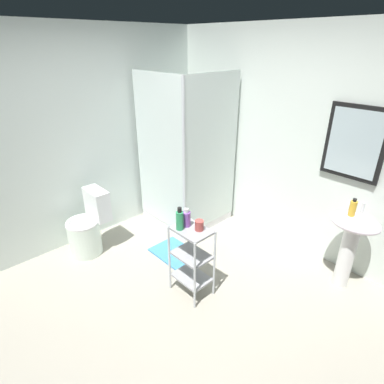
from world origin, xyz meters
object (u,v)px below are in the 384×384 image
at_px(storage_cart, 192,256).
at_px(bath_mat, 176,254).
at_px(pedestal_sink, 351,237).
at_px(body_wash_bottle_green, 180,220).
at_px(hand_soap_bottle, 353,208).
at_px(toilet, 88,228).
at_px(rinse_cup, 199,225).
at_px(conditioner_bottle_purple, 186,218).
at_px(shower_stall, 186,192).

relative_size(storage_cart, bath_mat, 1.23).
relative_size(pedestal_sink, body_wash_bottle_green, 3.59).
distance_m(pedestal_sink, hand_soap_bottle, 0.31).
bearing_deg(toilet, body_wash_bottle_green, 14.96).
bearing_deg(hand_soap_bottle, toilet, -144.84).
distance_m(toilet, rinse_cup, 1.55).
distance_m(pedestal_sink, rinse_cup, 1.51).
bearing_deg(conditioner_bottle_purple, shower_stall, 137.73).
xyz_separation_m(pedestal_sink, bath_mat, (-1.56, -0.93, -0.57)).
bearing_deg(body_wash_bottle_green, storage_cart, 44.61).
distance_m(pedestal_sink, toilet, 2.85).
bearing_deg(body_wash_bottle_green, shower_stall, 135.16).
bearing_deg(bath_mat, toilet, -137.92).
xyz_separation_m(pedestal_sink, storage_cart, (-0.98, -1.21, -0.14)).
bearing_deg(body_wash_bottle_green, toilet, -165.04).
xyz_separation_m(toilet, storage_cart, (1.34, 0.41, 0.12)).
bearing_deg(pedestal_sink, shower_stall, -171.15).
relative_size(hand_soap_bottle, body_wash_bottle_green, 0.78).
height_order(toilet, body_wash_bottle_green, body_wash_bottle_green).
height_order(toilet, hand_soap_bottle, hand_soap_bottle).
bearing_deg(shower_stall, toilet, -102.65).
distance_m(toilet, hand_soap_bottle, 2.85).
distance_m(shower_stall, bath_mat, 0.90).
bearing_deg(hand_soap_bottle, shower_stall, -171.40).
height_order(hand_soap_bottle, bath_mat, hand_soap_bottle).
height_order(storage_cart, rinse_cup, rinse_cup).
height_order(shower_stall, pedestal_sink, shower_stall).
height_order(body_wash_bottle_green, rinse_cup, body_wash_bottle_green).
bearing_deg(shower_stall, conditioner_bottle_purple, -42.27).
bearing_deg(body_wash_bottle_green, rinse_cup, 42.59).
bearing_deg(storage_cart, body_wash_bottle_green, -135.39).
xyz_separation_m(shower_stall, body_wash_bottle_green, (0.97, -0.97, 0.37)).
distance_m(toilet, bath_mat, 1.08).
bearing_deg(conditioner_bottle_purple, rinse_cup, 15.35).
relative_size(shower_stall, bath_mat, 3.33).
distance_m(storage_cart, conditioner_bottle_purple, 0.39).
relative_size(shower_stall, storage_cart, 2.70).
xyz_separation_m(body_wash_bottle_green, rinse_cup, (0.13, 0.12, -0.05)).
height_order(pedestal_sink, storage_cart, pedestal_sink).
height_order(toilet, conditioner_bottle_purple, conditioner_bottle_purple).
bearing_deg(body_wash_bottle_green, hand_soap_bottle, 51.34).
height_order(hand_soap_bottle, body_wash_bottle_green, hand_soap_bottle).
distance_m(hand_soap_bottle, bath_mat, 1.97).
bearing_deg(hand_soap_bottle, storage_cart, -128.19).
bearing_deg(rinse_cup, conditioner_bottle_purple, -164.65).
bearing_deg(shower_stall, hand_soap_bottle, 8.60).
distance_m(toilet, storage_cart, 1.41).
bearing_deg(bath_mat, rinse_cup, -20.85).
height_order(toilet, rinse_cup, rinse_cup).
xyz_separation_m(shower_stall, bath_mat, (0.48, -0.61, -0.45)).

